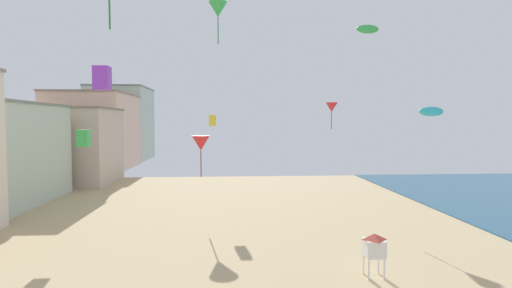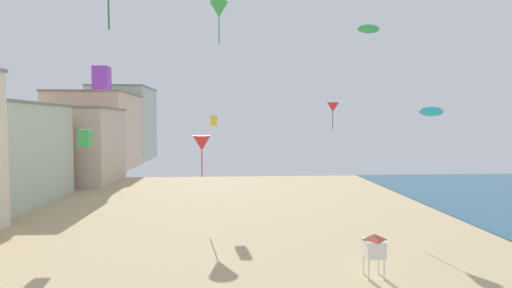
# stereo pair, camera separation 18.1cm
# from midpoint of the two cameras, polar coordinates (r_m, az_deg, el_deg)

# --- Properties ---
(boardwalk_hotel_far) EXTENTS (17.52, 12.68, 11.13)m
(boardwalk_hotel_far) POSITION_cam_midpoint_polar(r_m,az_deg,el_deg) (66.05, -26.96, -0.18)
(boardwalk_hotel_far) COLOR #C6B29E
(boardwalk_hotel_far) RESTS_ON ground
(boardwalk_hotel_distant) EXTENTS (13.64, 18.70, 14.52)m
(boardwalk_hotel_distant) POSITION_cam_midpoint_polar(r_m,az_deg,el_deg) (83.23, -21.99, 1.72)
(boardwalk_hotel_distant) COLOR beige
(boardwalk_hotel_distant) RESTS_ON ground
(boardwalk_hotel_furthest) EXTENTS (12.98, 16.36, 17.28)m
(boardwalk_hotel_furthest) POSITION_cam_midpoint_polar(r_m,az_deg,el_deg) (101.29, -18.67, 2.77)
(boardwalk_hotel_furthest) COLOR #B7C6B2
(boardwalk_hotel_furthest) RESTS_ON ground
(lifeguard_stand) EXTENTS (1.10, 1.10, 2.55)m
(lifeguard_stand) POSITION_cam_midpoint_polar(r_m,az_deg,el_deg) (24.88, 16.25, -13.71)
(lifeguard_stand) COLOR white
(lifeguard_stand) RESTS_ON ground
(kite_green_parafoil) EXTENTS (1.82, 0.51, 0.71)m
(kite_green_parafoil) POSITION_cam_midpoint_polar(r_m,az_deg,el_deg) (34.88, 15.45, 15.48)
(kite_green_parafoil) COLOR green
(kite_red_delta) EXTENTS (1.73, 1.73, 3.92)m
(kite_red_delta) POSITION_cam_midpoint_polar(r_m,az_deg,el_deg) (38.22, -7.99, 0.11)
(kite_red_delta) COLOR red
(kite_red_delta_2) EXTENTS (1.26, 1.26, 2.86)m
(kite_red_delta_2) POSITION_cam_midpoint_polar(r_m,az_deg,el_deg) (43.98, 10.59, 5.14)
(kite_red_delta_2) COLOR red
(kite_purple_box) EXTENTS (0.73, 0.73, 1.15)m
(kite_purple_box) POSITION_cam_midpoint_polar(r_m,az_deg,el_deg) (21.31, -21.27, 8.73)
(kite_purple_box) COLOR purple
(kite_green_box) EXTENTS (0.96, 0.96, 1.50)m
(kite_green_box) POSITION_cam_midpoint_polar(r_m,az_deg,el_deg) (38.54, -23.44, 0.75)
(kite_green_box) COLOR green
(kite_yellow_box) EXTENTS (0.76, 0.76, 1.20)m
(kite_yellow_box) POSITION_cam_midpoint_polar(r_m,az_deg,el_deg) (45.17, -6.31, 3.33)
(kite_yellow_box) COLOR yellow
(kite_green_delta) EXTENTS (1.68, 1.68, 3.81)m
(kite_green_delta) POSITION_cam_midpoint_polar(r_m,az_deg,el_deg) (38.81, -5.57, 18.49)
(kite_green_delta) COLOR green
(kite_cyan_parafoil) EXTENTS (1.33, 0.37, 0.52)m
(kite_cyan_parafoil) POSITION_cam_midpoint_polar(r_m,az_deg,el_deg) (23.23, 23.47, 4.26)
(kite_cyan_parafoil) COLOR #2DB7CC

